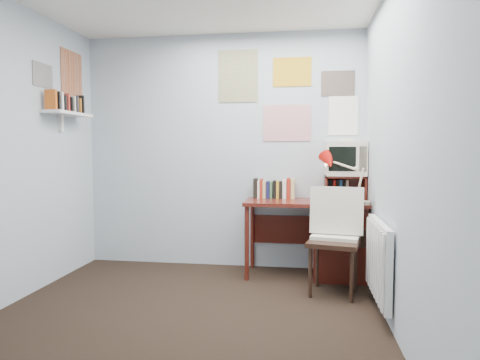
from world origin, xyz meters
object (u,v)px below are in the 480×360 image
Objects in this scene: desk_lamp at (364,181)px; crt_tv at (346,157)px; desk_chair at (334,243)px; radiator at (379,260)px; tv_riser at (345,188)px; desk at (333,237)px; wall_shelf at (68,114)px.

crt_tv is at bearing 121.26° from desk_lamp.
desk_chair is 0.51m from radiator.
radiator is at bearing -40.14° from desk_chair.
tv_riser is 0.50× the size of radiator.
desk_lamp is at bearing -40.17° from desk.
radiator is at bearing -77.53° from desk_lamp.
desk_lamp reaches higher than desk_chair.
desk_lamp is at bearing -66.77° from tv_riser.
desk_chair is (-0.03, -0.52, 0.05)m from desk.
desk is at bearing -137.04° from tv_riser.
crt_tv is 1.32m from radiator.
desk_lamp is 1.14× the size of crt_tv.
desk_lamp is (0.29, 0.30, 0.53)m from desk_chair.
desk_chair is 2.05× the size of desk_lamp.
crt_tv is at bearing 98.75° from radiator.
crt_tv is at bearing 46.13° from desk.
desk_chair is at bearing -3.24° from wall_shelf.
desk_lamp is (0.26, -0.22, 0.58)m from desk.
wall_shelf is (-2.70, -0.51, 0.42)m from crt_tv.
wall_shelf is at bearing 169.11° from radiator.
crt_tv reaches higher than desk_chair.
desk_chair is at bearing -102.53° from crt_tv.
desk is at bearing 150.02° from desk_lamp.
desk_lamp is 0.56× the size of radiator.
desk is at bearing -133.39° from crt_tv.
radiator is at bearing -80.77° from crt_tv.
desk_lamp is 2.91m from wall_shelf.
tv_riser is 1.02× the size of crt_tv.
desk_lamp reaches higher than tv_riser.
desk_lamp is at bearing -68.45° from crt_tv.
tv_riser reaches higher than desk_chair.
desk_chair is 2.29× the size of tv_riser.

